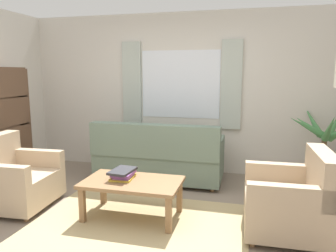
% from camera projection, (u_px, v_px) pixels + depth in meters
% --- Properties ---
extents(ground_plane, '(6.24, 6.24, 0.00)m').
position_uv_depth(ground_plane, '(136.00, 229.00, 3.39)').
color(ground_plane, gray).
extents(wall_back, '(5.32, 0.12, 2.60)m').
position_uv_depth(wall_back, '(181.00, 93.00, 5.34)').
color(wall_back, silver).
rests_on(wall_back, ground_plane).
extents(window_with_curtains, '(1.98, 0.07, 1.40)m').
position_uv_depth(window_with_curtains, '(180.00, 84.00, 5.23)').
color(window_with_curtains, white).
extents(area_rug, '(2.33, 1.82, 0.01)m').
position_uv_depth(area_rug, '(136.00, 229.00, 3.39)').
color(area_rug, tan).
rests_on(area_rug, ground_plane).
extents(couch, '(1.90, 0.82, 0.92)m').
position_uv_depth(couch, '(158.00, 158.00, 4.84)').
color(couch, slate).
rests_on(couch, ground_plane).
extents(armchair_left, '(0.87, 0.88, 0.88)m').
position_uv_depth(armchair_left, '(13.00, 179.00, 3.92)').
color(armchair_left, tan).
rests_on(armchair_left, ground_plane).
extents(armchair_right, '(0.84, 0.86, 0.88)m').
position_uv_depth(armchair_right, '(292.00, 201.00, 3.25)').
color(armchair_right, tan).
rests_on(armchair_right, ground_plane).
extents(coffee_table, '(1.10, 0.64, 0.44)m').
position_uv_depth(coffee_table, '(132.00, 185.00, 3.61)').
color(coffee_table, olive).
rests_on(coffee_table, ground_plane).
extents(book_stack_on_table, '(0.26, 0.36, 0.11)m').
position_uv_depth(book_stack_on_table, '(123.00, 174.00, 3.66)').
color(book_stack_on_table, gold).
rests_on(book_stack_on_table, coffee_table).
extents(potted_plant, '(0.96, 1.17, 1.18)m').
position_uv_depth(potted_plant, '(323.00, 154.00, 4.45)').
color(potted_plant, '#9E6B4C').
rests_on(potted_plant, ground_plane).
extents(bookshelf, '(0.30, 0.94, 1.72)m').
position_uv_depth(bookshelf, '(3.00, 125.00, 4.65)').
color(bookshelf, brown).
rests_on(bookshelf, ground_plane).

